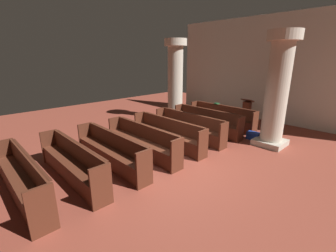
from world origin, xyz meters
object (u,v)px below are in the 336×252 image
Objects in this scene: pew_row_5 at (111,149)px; pillar_far_side at (175,79)px; pew_row_6 at (72,161)px; lectern at (246,113)px; pew_row_3 at (168,132)px; kneeler_box_blue at (253,136)px; pillar_aisle_side at (277,89)px; pew_row_1 at (207,120)px; pew_row_2 at (189,126)px; hymn_book at (217,103)px; pew_row_7 at (21,176)px; pew_row_4 at (142,140)px; pew_row_0 at (222,116)px.

pillar_far_side is at bearing 115.59° from pew_row_5.
lectern reaches higher than pew_row_6.
kneeler_box_blue is at bearing 56.90° from pew_row_3.
pew_row_6 is 2.71× the size of lectern.
pew_row_1 is at bearing -169.48° from pillar_aisle_side.
pew_row_2 is 1.00× the size of pew_row_3.
hymn_book reaches higher than pew_row_5.
pew_row_1 is 2.06m from pew_row_3.
pew_row_2 is at bearing 90.00° from pew_row_5.
pillar_far_side is (-4.54, 0.14, 0.00)m from pillar_aisle_side.
pew_row_5 is 2.06m from pew_row_7.
kneeler_box_blue is at bearing 65.07° from pew_row_4.
pew_row_4 is 3.10m from pew_row_7.
pew_row_6 is at bearing -68.57° from pillar_far_side.
pew_row_1 is at bearing -101.68° from lectern.
pew_row_7 is 0.83× the size of pillar_aisle_side.
pew_row_7 is at bearing -90.00° from pew_row_4.
pew_row_1 is at bearing 90.00° from pew_row_5.
pew_row_2 is 3.08m from pillar_far_side.
pew_row_1 reaches higher than kneeler_box_blue.
pew_row_3 is at bearing -49.46° from pillar_far_side.
pew_row_0 is 3.10m from pew_row_3.
pew_row_6 is 6.30m from pillar_far_side.
pew_row_7 is 0.83× the size of pillar_far_side.
pew_row_3 and pew_row_6 have the same top height.
pew_row_1 is 1.00× the size of pew_row_4.
lectern is 2.14m from kneeler_box_blue.
pew_row_0 is at bearing 90.00° from pew_row_6.
pew_row_0 is 14.64× the size of hymn_book.
pew_row_3 is 1.00× the size of pew_row_6.
pew_row_2 is 1.00× the size of pew_row_4.
pew_row_3 is 4.13m from pew_row_7.
pew_row_2 is at bearing -79.61° from hymn_book.
pew_row_0 is 0.62m from hymn_book.
pillar_far_side is at bearing -168.18° from pew_row_0.
pew_row_5 is 5.29m from pillar_aisle_side.
lectern is 5.39× the size of hymn_book.
pew_row_4 is (0.00, -4.13, 0.00)m from pew_row_0.
pew_row_0 and pew_row_7 have the same top height.
pillar_far_side is at bearing -160.24° from hymn_book.
lectern is (0.46, 4.29, -0.01)m from pew_row_3.
hymn_book is (-0.41, 3.29, 0.42)m from pew_row_3.
pew_row_7 is at bearing -104.02° from kneeler_box_blue.
pew_row_0 is 1.28m from lectern.
hymn_book is at bearing 108.69° from pew_row_1.
kneeler_box_blue is (1.67, -0.53, -0.33)m from pew_row_0.
pew_row_5 is at bearing -90.00° from pew_row_3.
pew_row_1 and pew_row_5 have the same top height.
pillar_aisle_side is 1.00× the size of pillar_far_side.
pew_row_5 is (0.00, -2.06, 0.00)m from pew_row_3.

